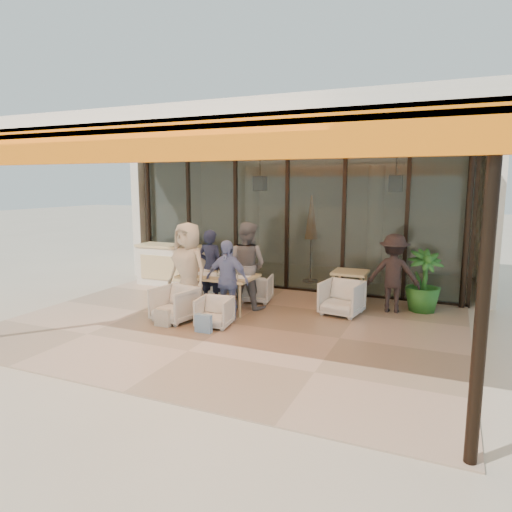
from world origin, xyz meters
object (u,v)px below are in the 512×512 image
(diner_periwinkle, at_px, (227,280))
(side_table, at_px, (350,276))
(host_counter, at_px, (173,265))
(standing_woman, at_px, (393,274))
(potted_palm, at_px, (423,281))
(dining_table, at_px, (218,278))
(diner_grey, at_px, (247,265))
(chair_near_right, at_px, (214,311))
(side_chair, at_px, (342,296))
(chair_far_right, at_px, (256,287))
(diner_cream, at_px, (188,269))
(diner_navy, at_px, (211,267))
(chair_far_left, at_px, (222,284))
(chair_near_left, at_px, (175,303))

(diner_periwinkle, xyz_separation_m, side_table, (1.93, 1.88, -0.12))
(host_counter, relative_size, side_table, 2.48)
(standing_woman, xyz_separation_m, potted_palm, (0.55, 0.28, -0.16))
(dining_table, relative_size, diner_grey, 0.84)
(dining_table, bearing_deg, host_counter, 143.44)
(chair_near_right, xyz_separation_m, side_chair, (1.93, 1.63, 0.08))
(chair_far_right, height_order, diner_cream, diner_cream)
(standing_woman, bearing_deg, chair_far_right, 4.55)
(diner_navy, bearing_deg, potted_palm, -164.23)
(chair_far_left, bearing_deg, standing_woman, -162.97)
(chair_near_left, xyz_separation_m, side_chair, (2.77, 1.63, 0.01))
(dining_table, relative_size, side_table, 2.01)
(side_table, bearing_deg, side_chair, -90.00)
(chair_far_right, bearing_deg, side_chair, 161.83)
(chair_far_left, distance_m, diner_periwinkle, 1.69)
(chair_near_left, xyz_separation_m, chair_near_right, (0.84, 0.00, -0.06))
(side_table, bearing_deg, dining_table, -148.74)
(dining_table, bearing_deg, side_table, 31.26)
(chair_near_right, relative_size, diner_cream, 0.33)
(diner_grey, distance_m, side_table, 2.18)
(host_counter, bearing_deg, diner_navy, -33.48)
(diner_cream, xyz_separation_m, side_chair, (2.77, 1.13, -0.53))
(diner_navy, bearing_deg, host_counter, -32.38)
(chair_far_left, height_order, side_table, side_table)
(diner_navy, relative_size, side_chair, 2.12)
(chair_near_right, distance_m, diner_cream, 1.15)
(chair_near_right, relative_size, standing_woman, 0.38)
(chair_far_right, xyz_separation_m, diner_cream, (-0.84, -1.40, 0.58))
(dining_table, bearing_deg, chair_far_right, 65.73)
(chair_far_left, relative_size, diner_cream, 0.37)
(diner_navy, xyz_separation_m, side_table, (2.77, 0.98, -0.16))
(chair_near_left, bearing_deg, chair_far_right, 77.41)
(chair_far_right, xyz_separation_m, side_chair, (1.93, -0.27, 0.04))
(dining_table, relative_size, diner_periwinkle, 0.99)
(standing_woman, bearing_deg, diner_navy, 10.70)
(diner_navy, distance_m, standing_woman, 3.75)
(diner_grey, distance_m, potted_palm, 3.55)
(diner_periwinkle, distance_m, potted_palm, 3.92)
(host_counter, distance_m, chair_far_left, 1.83)
(diner_cream, height_order, side_chair, diner_cream)
(host_counter, relative_size, diner_cream, 1.02)
(chair_far_left, height_order, potted_palm, potted_palm)
(chair_near_left, bearing_deg, chair_near_right, 11.26)
(chair_far_left, xyz_separation_m, diner_periwinkle, (0.84, -1.40, 0.43))
(dining_table, distance_m, diner_grey, 0.65)
(diner_cream, bearing_deg, diner_navy, 102.60)
(standing_woman, bearing_deg, chair_near_right, 36.31)
(chair_far_left, height_order, side_chair, side_chair)
(chair_near_right, bearing_deg, potted_palm, 29.43)
(diner_cream, relative_size, standing_woman, 1.15)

